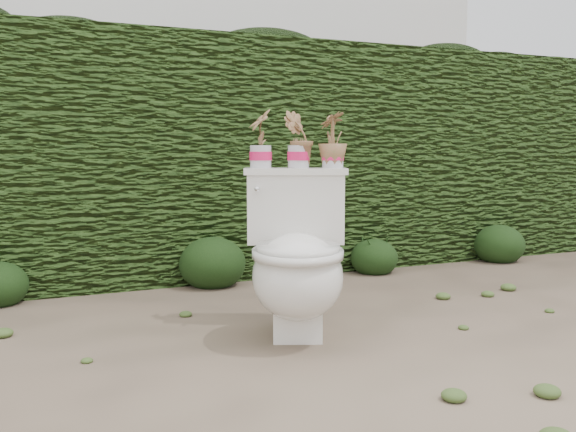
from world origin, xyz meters
name	(u,v)px	position (x,y,z in m)	size (l,w,h in m)	color
ground	(273,329)	(0.00, 0.00, 0.00)	(60.00, 60.00, 0.00)	gray
hedge	(184,158)	(0.00, 1.60, 0.80)	(8.00, 1.00, 1.60)	#37571D
house_wall	(141,64)	(0.60, 6.00, 2.00)	(8.00, 3.50, 4.00)	silver
toilet	(297,261)	(0.05, -0.16, 0.36)	(0.68, 0.80, 0.78)	silver
potted_plant_left	(261,140)	(-0.01, 0.12, 0.91)	(0.14, 0.10, 0.27)	#2B7C26
potted_plant_center	(299,141)	(0.16, 0.05, 0.91)	(0.15, 0.12, 0.26)	#2B7C26
potted_plant_right	(333,142)	(0.31, -0.01, 0.90)	(0.14, 0.14, 0.26)	#2B7C26
liriope_clump_2	(212,259)	(0.03, 1.07, 0.17)	(0.43, 0.43, 0.34)	#1F3A14
liriope_clump_3	(374,254)	(1.20, 1.01, 0.13)	(0.33, 0.33, 0.27)	#1F3A14
liriope_clump_4	(499,241)	(2.33, 1.02, 0.16)	(0.39, 0.39, 0.31)	#1F3A14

